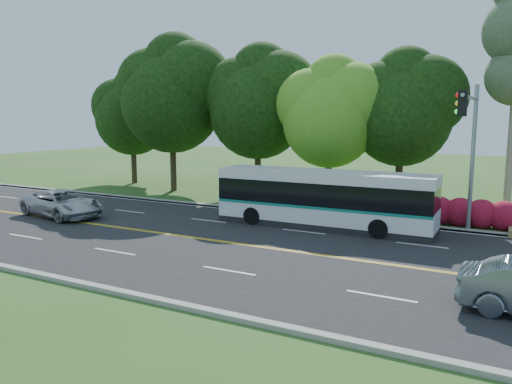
% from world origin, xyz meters
% --- Properties ---
extents(ground, '(120.00, 120.00, 0.00)m').
position_xyz_m(ground, '(0.00, 0.00, 0.00)').
color(ground, '#29501A').
rests_on(ground, ground).
extents(road, '(60.00, 14.00, 0.02)m').
position_xyz_m(road, '(0.00, 0.00, 0.01)').
color(road, black).
rests_on(road, ground).
extents(curb_north, '(60.00, 0.30, 0.15)m').
position_xyz_m(curb_north, '(0.00, 7.15, 0.07)').
color(curb_north, gray).
rests_on(curb_north, ground).
extents(curb_south, '(60.00, 0.30, 0.15)m').
position_xyz_m(curb_south, '(0.00, -7.15, 0.07)').
color(curb_south, gray).
rests_on(curb_south, ground).
extents(grass_verge, '(60.00, 4.00, 0.10)m').
position_xyz_m(grass_verge, '(0.00, 9.00, 0.05)').
color(grass_verge, '#29501A').
rests_on(grass_verge, ground).
extents(lane_markings, '(57.60, 13.82, 0.00)m').
position_xyz_m(lane_markings, '(-0.09, 0.00, 0.02)').
color(lane_markings, gold).
rests_on(lane_markings, road).
extents(tree_row, '(44.70, 9.10, 13.84)m').
position_xyz_m(tree_row, '(-5.15, 12.13, 6.73)').
color(tree_row, '#301F15').
rests_on(tree_row, ground).
extents(bougainvillea_hedge, '(9.50, 2.25, 1.50)m').
position_xyz_m(bougainvillea_hedge, '(7.18, 8.15, 0.72)').
color(bougainvillea_hedge, maroon).
rests_on(bougainvillea_hedge, ground).
extents(traffic_signal, '(0.42, 6.10, 7.00)m').
position_xyz_m(traffic_signal, '(6.49, 5.40, 4.67)').
color(traffic_signal, gray).
rests_on(traffic_signal, ground).
extents(transit_bus, '(10.86, 2.50, 2.84)m').
position_xyz_m(transit_bus, '(-0.05, 4.87, 1.42)').
color(transit_bus, white).
rests_on(transit_bus, road).
extents(suv, '(5.62, 3.28, 1.47)m').
position_xyz_m(suv, '(-13.78, 0.62, 0.76)').
color(suv, '#B2B5B7').
rests_on(suv, road).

